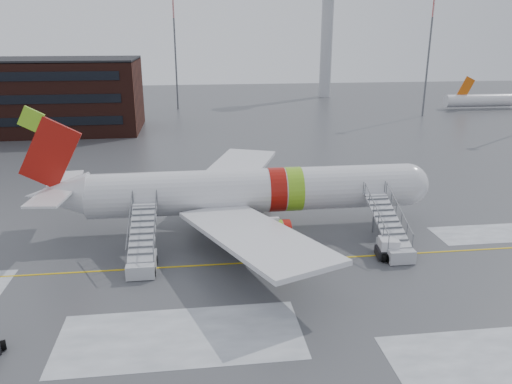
{
  "coord_description": "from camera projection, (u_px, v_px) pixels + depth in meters",
  "views": [
    {
      "loc": [
        -4.83,
        -35.03,
        16.78
      ],
      "look_at": [
        0.14,
        3.95,
        4.0
      ],
      "focal_mm": 35.0,
      "sensor_mm": 36.0,
      "label": 1
    }
  ],
  "objects": [
    {
      "name": "ground",
      "position": [
        261.0,
        256.0,
        38.81
      ],
      "size": [
        260.0,
        260.0,
        0.0
      ],
      "primitive_type": "plane",
      "color": "#494C4F",
      "rests_on": "ground"
    },
    {
      "name": "airliner",
      "position": [
        242.0,
        192.0,
        43.27
      ],
      "size": [
        35.03,
        32.97,
        11.18
      ],
      "color": "silver",
      "rests_on": "ground"
    },
    {
      "name": "airstair_fwd",
      "position": [
        392.0,
        240.0,
        39.17
      ],
      "size": [
        2.05,
        7.7,
        3.48
      ],
      "color": "#AFB1B7",
      "rests_on": "ground"
    },
    {
      "name": "airstair_aft",
      "position": [
        142.0,
        253.0,
        36.85
      ],
      "size": [
        2.05,
        7.7,
        3.48
      ],
      "color": "#B1B4B9",
      "rests_on": "ground"
    },
    {
      "name": "pushback_tug",
      "position": [
        392.0,
        249.0,
        38.35
      ],
      "size": [
        2.97,
        2.39,
        1.6
      ],
      "color": "black",
      "rests_on": "ground"
    },
    {
      "name": "control_tower",
      "position": [
        327.0,
        22.0,
        126.24
      ],
      "size": [
        6.4,
        6.4,
        30.0
      ],
      "color": "#B2B5BA",
      "rests_on": "ground"
    },
    {
      "name": "light_mast_far_ne",
      "position": [
        429.0,
        46.0,
        98.07
      ],
      "size": [
        1.2,
        1.2,
        24.25
      ],
      "color": "#595B60",
      "rests_on": "ground"
    },
    {
      "name": "light_mast_far_n",
      "position": [
        175.0,
        45.0,
        107.15
      ],
      "size": [
        1.2,
        1.2,
        24.25
      ],
      "color": "#595B60",
      "rests_on": "ground"
    },
    {
      "name": "distant_aircraft",
      "position": [
        509.0,
        112.0,
        106.7
      ],
      "size": [
        35.0,
        18.0,
        8.0
      ],
      "primitive_type": null,
      "color": "#D8590C",
      "rests_on": "ground"
    }
  ]
}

